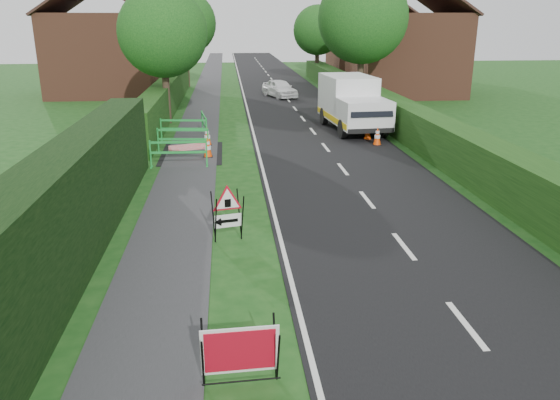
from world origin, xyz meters
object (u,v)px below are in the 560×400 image
triangle_sign (226,209)px  red_rect_sign (240,352)px  works_van (352,102)px  hatchback_car (280,88)px

triangle_sign → red_rect_sign: bearing=-101.4°
triangle_sign → works_van: size_ratio=0.21×
red_rect_sign → works_van: 19.90m
triangle_sign → hatchback_car: size_ratio=0.34×
hatchback_car → triangle_sign: bearing=-117.4°
works_van → triangle_sign: bearing=-118.2°
triangle_sign → works_van: works_van is taller
triangle_sign → works_van: 14.86m
red_rect_sign → hatchback_car: size_ratio=0.32×
triangle_sign → works_van: bearing=52.7°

